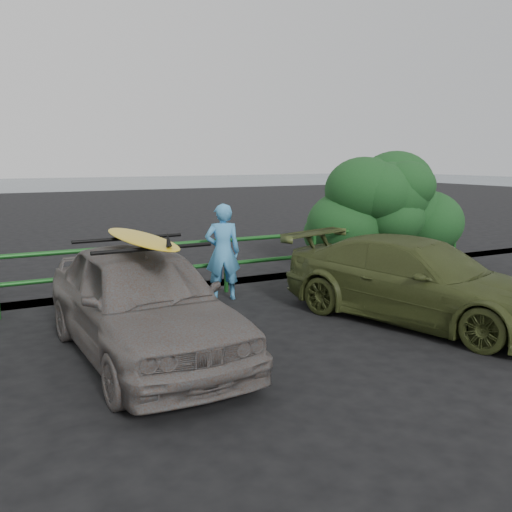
{
  "coord_description": "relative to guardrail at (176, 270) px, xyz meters",
  "views": [
    {
      "loc": [
        -3.46,
        -4.67,
        2.54
      ],
      "look_at": [
        0.44,
        2.72,
        1.09
      ],
      "focal_mm": 40.0,
      "sensor_mm": 36.0,
      "label": 1
    }
  ],
  "objects": [
    {
      "name": "olive_vehicle",
      "position": [
        2.83,
        -3.16,
        0.13
      ],
      "size": [
        3.07,
        4.79,
        1.29
      ],
      "primitive_type": "imported",
      "rotation": [
        0.0,
        0.0,
        0.31
      ],
      "color": "#3A431E",
      "rests_on": "ground"
    },
    {
      "name": "shrub_right",
      "position": [
        5.0,
        0.5,
        0.71
      ],
      "size": [
        3.2,
        2.4,
        2.46
      ],
      "primitive_type": null,
      "color": "#18431C",
      "rests_on": "ground"
    },
    {
      "name": "surfboard",
      "position": [
        -1.45,
        -2.75,
        1.02
      ],
      "size": [
        0.56,
        2.4,
        0.07
      ],
      "primitive_type": "ellipsoid",
      "rotation": [
        0.0,
        0.0,
        0.03
      ],
      "color": "gold",
      "rests_on": "roof_rack"
    },
    {
      "name": "sedan",
      "position": [
        -1.45,
        -2.75,
        0.21
      ],
      "size": [
        1.85,
        4.33,
        1.46
      ],
      "primitive_type": "imported",
      "rotation": [
        0.0,
        0.0,
        0.03
      ],
      "color": "#5E5754",
      "rests_on": "ground"
    },
    {
      "name": "man",
      "position": [
        0.72,
        -0.47,
        0.35
      ],
      "size": [
        0.73,
        0.59,
        1.74
      ],
      "primitive_type": "imported",
      "rotation": [
        0.0,
        0.0,
        2.82
      ],
      "color": "#4596D0",
      "rests_on": "ground"
    },
    {
      "name": "roof_rack",
      "position": [
        -1.45,
        -2.75,
        0.96
      ],
      "size": [
        1.5,
        1.07,
        0.05
      ],
      "primitive_type": null,
      "rotation": [
        0.0,
        0.0,
        0.03
      ],
      "color": "black",
      "rests_on": "sedan"
    },
    {
      "name": "guardrail",
      "position": [
        0.0,
        0.0,
        0.0
      ],
      "size": [
        14.0,
        0.08,
        1.04
      ],
      "primitive_type": null,
      "color": "#164E19",
      "rests_on": "ground"
    },
    {
      "name": "ground",
      "position": [
        0.0,
        -5.0,
        -0.52
      ],
      "size": [
        80.0,
        80.0,
        0.0
      ],
      "primitive_type": "plane",
      "color": "black"
    }
  ]
}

